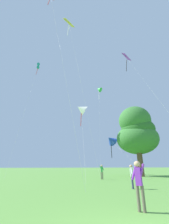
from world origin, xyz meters
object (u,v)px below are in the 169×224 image
Objects in this scene: kite_teal_box at (38,67)px; kite_yellow_diamond at (69,27)px; kite_red_high at (51,0)px; kite_green_small at (99,89)px; person_far_back at (132,174)px; person_in_blue_jacket at (139,180)px; kite_white_distant at (81,109)px; kite_blue_delta at (111,140)px; tree_right_cluster at (137,132)px; kite_purple_streamer at (127,61)px; person_near_tree at (102,170)px.

kite_yellow_diamond is at bearing -58.86° from kite_teal_box.
kite_red_high is 13.82m from kite_teal_box.
kite_teal_box is at bearing 121.14° from kite_yellow_diamond.
kite_green_small is 37.35m from person_far_back.
kite_green_small is 15.34× the size of person_in_blue_jacket.
kite_white_distant is 16.99m from kite_red_high.
tree_right_cluster is (2.16, -5.17, 0.66)m from kite_blue_delta.
kite_red_high reaches higher than kite_purple_streamer.
kite_yellow_diamond reaches higher than person_near_tree.
kite_purple_streamer is 14.86× the size of person_near_tree.
kite_purple_streamer reaches higher than kite_teal_box.
kite_yellow_diamond is 17.94× the size of person_far_back.
kite_white_distant is at bearing 86.18° from person_far_back.
kite_yellow_diamond is 13.04m from kite_purple_streamer.
kite_red_high reaches higher than person_far_back.
tree_right_cluster is at bearing -93.11° from kite_green_small.
person_in_blue_jacket is (-13.32, -32.60, -22.61)m from kite_green_small.
kite_green_small reaches higher than tree_right_cluster.
kite_green_small reaches higher than person_near_tree.
tree_right_cluster is at bearing 52.11° from person_in_blue_jacket.
kite_white_distant is at bearing 156.66° from kite_purple_streamer.
person_in_blue_jacket is at bearing -70.42° from kite_red_high.
kite_teal_box is (-1.09, 13.71, -1.37)m from kite_red_high.
person_far_back is 5.62m from person_in_blue_jacket.
kite_blue_delta is 0.94× the size of tree_right_cluster.
kite_purple_streamer reaches higher than kite_blue_delta.
person_far_back is (7.62, -18.89, -20.45)m from kite_teal_box.
kite_teal_box is 13.85× the size of person_near_tree.
kite_white_distant reaches higher than person_near_tree.
person_near_tree is (-8.22, -3.70, -20.82)m from kite_purple_streamer.
kite_yellow_diamond is at bearing 89.42° from person_in_blue_jacket.
kite_purple_streamer reaches higher than person_far_back.
kite_yellow_diamond is 17.09× the size of person_near_tree.
tree_right_cluster is (-0.90, -16.64, -16.71)m from kite_green_small.
kite_red_high reaches higher than kite_blue_delta.
kite_white_distant is 19.64m from kite_green_small.
kite_teal_box reaches higher than tree_right_cluster.
kite_yellow_diamond reaches higher than person_in_blue_jacket.
person_near_tree is at bearing -155.74° from kite_purple_streamer.
kite_teal_box is at bearing 94.56° from kite_red_high.
kite_purple_streamer is at bearing -92.59° from kite_green_small.
tree_right_cluster is at bearing 49.90° from person_far_back.
person_near_tree is 10.46m from tree_right_cluster.
kite_white_distant is 7.94× the size of person_in_blue_jacket.
kite_purple_streamer reaches higher than person_near_tree.
person_in_blue_jacket is at bearing -101.24° from kite_white_distant.
kite_yellow_diamond is at bearing 145.35° from person_near_tree.
kite_blue_delta is at bearing 54.80° from person_near_tree.
kite_red_high is at bearing -122.60° from kite_yellow_diamond.
kite_yellow_diamond is at bearing -151.80° from kite_blue_delta.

